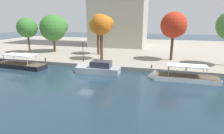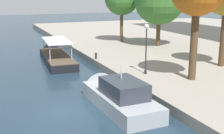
# 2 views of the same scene
# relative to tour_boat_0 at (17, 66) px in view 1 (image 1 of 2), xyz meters

# --- Properties ---
(ground_plane) EXTENTS (220.00, 220.00, 0.00)m
(ground_plane) POSITION_rel_tour_boat_0_xyz_m (17.00, -3.10, -0.34)
(ground_plane) COLOR #1E3342
(dock_promenade) EXTENTS (120.00, 55.00, 0.78)m
(dock_promenade) POSITION_rel_tour_boat_0_xyz_m (17.00, 30.98, 0.05)
(dock_promenade) COLOR gray
(dock_promenade) RESTS_ON ground_plane
(tour_boat_0) EXTENTS (12.37, 3.78, 3.97)m
(tour_boat_0) POSITION_rel_tour_boat_0_xyz_m (0.00, 0.00, 0.00)
(tour_boat_0) COLOR black
(tour_boat_0) RESTS_ON ground_plane
(motor_yacht_1) EXTENTS (9.20, 3.21, 4.47)m
(motor_yacht_1) POSITION_rel_tour_boat_0_xyz_m (17.13, 0.78, 0.26)
(motor_yacht_1) COLOR #9EA3A8
(motor_yacht_1) RESTS_ON ground_plane
(tour_boat_2) EXTENTS (11.27, 3.02, 3.72)m
(tour_boat_2) POSITION_rel_tour_boat_0_xyz_m (31.95, 0.42, -0.04)
(tour_boat_2) COLOR white
(tour_boat_2) RESTS_ON ground_plane
(mooring_bollard_0) EXTENTS (0.28, 0.28, 0.77)m
(mooring_bollard_0) POSITION_rel_tour_boat_0_xyz_m (4.27, 3.84, 0.86)
(mooring_bollard_0) COLOR #2D2D33
(mooring_bollard_0) RESTS_ON dock_promenade
(mooring_bollard_1) EXTENTS (0.23, 0.23, 0.73)m
(mooring_bollard_1) POSITION_rel_tour_boat_0_xyz_m (33.50, 3.90, 0.84)
(mooring_bollard_1) COLOR #2D2D33
(mooring_bollard_1) RESTS_ON dock_promenade
(mooring_bollard_2) EXTENTS (0.27, 0.27, 0.67)m
(mooring_bollard_2) POSITION_rel_tour_boat_0_xyz_m (27.38, 4.07, 0.80)
(mooring_bollard_2) COLOR #2D2D33
(mooring_bollard_2) RESTS_ON dock_promenade
(lamp_post) EXTENTS (0.44, 0.44, 4.74)m
(lamp_post) POSITION_rel_tour_boat_0_xyz_m (12.47, 5.89, 3.55)
(lamp_post) COLOR black
(lamp_post) RESTS_ON dock_promenade
(tree_1) EXTENTS (7.28, 7.67, 10.36)m
(tree_1) POSITION_rel_tour_boat_0_xyz_m (-0.65, 15.67, 7.17)
(tree_1) COLOR #4C3823
(tree_1) RESTS_ON dock_promenade
(tree_2) EXTENTS (5.64, 5.64, 10.63)m
(tree_2) POSITION_rel_tour_boat_0_xyz_m (31.10, 12.70, 7.98)
(tree_2) COLOR #4C3823
(tree_2) RESTS_ON dock_promenade
(tree_3) EXTENTS (4.58, 4.58, 9.81)m
(tree_3) POSITION_rel_tour_boat_0_xyz_m (12.78, 14.86, 7.91)
(tree_3) COLOR #4C3823
(tree_3) RESTS_ON dock_promenade
(tree_4) EXTENTS (5.41, 5.51, 9.57)m
(tree_4) POSITION_rel_tour_boat_0_xyz_m (-6.83, 12.40, 7.17)
(tree_4) COLOR #4C3823
(tree_4) RESTS_ON dock_promenade
(tree_5) EXTENTS (4.92, 4.60, 10.25)m
(tree_5) POSITION_rel_tour_boat_0_xyz_m (15.87, 8.88, 8.43)
(tree_5) COLOR #4C3823
(tree_5) RESTS_ON dock_promenade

